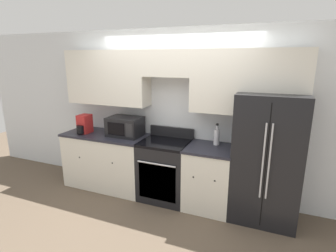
# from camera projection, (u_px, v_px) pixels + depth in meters

# --- Properties ---
(ground_plane) EXTENTS (12.00, 12.00, 0.00)m
(ground_plane) POSITION_uv_depth(u_px,v_px,m) (160.00, 207.00, 3.90)
(ground_plane) COLOR brown
(wall_back) EXTENTS (8.00, 0.39, 2.60)m
(wall_back) POSITION_uv_depth(u_px,v_px,m) (175.00, 99.00, 4.03)
(wall_back) COLOR silver
(wall_back) RESTS_ON ground_plane
(lower_cabinets_left) EXTENTS (1.44, 0.64, 0.93)m
(lower_cabinets_left) POSITION_uv_depth(u_px,v_px,m) (107.00, 160.00, 4.47)
(lower_cabinets_left) COLOR silver
(lower_cabinets_left) RESTS_ON ground_plane
(lower_cabinets_right) EXTENTS (0.68, 0.64, 0.93)m
(lower_cabinets_right) POSITION_uv_depth(u_px,v_px,m) (209.00, 177.00, 3.83)
(lower_cabinets_right) COLOR silver
(lower_cabinets_right) RESTS_ON ground_plane
(oven_range) EXTENTS (0.74, 0.65, 1.09)m
(oven_range) POSITION_uv_depth(u_px,v_px,m) (165.00, 170.00, 4.08)
(oven_range) COLOR black
(oven_range) RESTS_ON ground_plane
(refrigerator) EXTENTS (0.85, 0.72, 1.74)m
(refrigerator) POSITION_uv_depth(u_px,v_px,m) (267.00, 158.00, 3.48)
(refrigerator) COLOR black
(refrigerator) RESTS_ON ground_plane
(microwave) EXTENTS (0.54, 0.39, 0.31)m
(microwave) POSITION_uv_depth(u_px,v_px,m) (125.00, 126.00, 4.23)
(microwave) COLOR black
(microwave) RESTS_ON lower_cabinets_left
(bottle) EXTENTS (0.08, 0.08, 0.32)m
(bottle) POSITION_uv_depth(u_px,v_px,m) (217.00, 136.00, 3.79)
(bottle) COLOR silver
(bottle) RESTS_ON lower_cabinets_right
(coffee_maker) EXTENTS (0.18, 0.29, 0.31)m
(coffee_maker) POSITION_uv_depth(u_px,v_px,m) (84.00, 125.00, 4.39)
(coffee_maker) COLOR #B22323
(coffee_maker) RESTS_ON lower_cabinets_left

